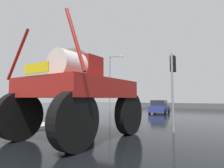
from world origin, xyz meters
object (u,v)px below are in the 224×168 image
sedan_ahead (159,107)px  oversize_sprayer (79,93)px  bare_tree_left (74,61)px  traffic_signal_near_left (61,89)px  streetlight_far_left (111,80)px  traffic_signal_near_right (173,75)px

sedan_ahead → oversize_sprayer: bearing=177.7°
bare_tree_left → sedan_ahead: bearing=42.8°
traffic_signal_near_left → streetlight_far_left: streetlight_far_left is taller
traffic_signal_near_left → bare_tree_left: size_ratio=0.46×
sedan_ahead → traffic_signal_near_left: bearing=154.8°
traffic_signal_near_right → sedan_ahead: bearing=112.0°
oversize_sprayer → traffic_signal_near_right: bearing=-40.2°
sedan_ahead → bare_tree_left: 11.04m
oversize_sprayer → traffic_signal_near_left: 6.38m
traffic_signal_near_right → streetlight_far_left: size_ratio=0.53×
traffic_signal_near_left → streetlight_far_left: (-3.07, 11.64, 1.83)m
oversize_sprayer → streetlight_far_left: 17.57m
traffic_signal_near_left → traffic_signal_near_right: 8.35m
oversize_sprayer → bare_tree_left: size_ratio=0.79×
sedan_ahead → bare_tree_left: (-7.21, -6.68, 5.04)m
streetlight_far_left → bare_tree_left: 6.82m
traffic_signal_near_left → traffic_signal_near_right: traffic_signal_near_right is taller
sedan_ahead → traffic_signal_near_left: (-3.60, -11.68, 1.71)m
oversize_sprayer → sedan_ahead: bearing=6.2°
oversize_sprayer → streetlight_far_left: (-8.24, 15.34, 2.32)m
oversize_sprayer → traffic_signal_near_left: bearing=54.7°
streetlight_far_left → bare_tree_left: bearing=-94.6°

